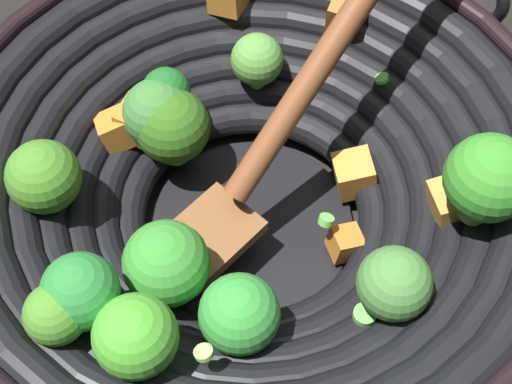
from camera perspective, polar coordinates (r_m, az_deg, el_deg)
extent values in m
plane|color=black|center=(0.58, 0.11, -2.83)|extent=(4.00, 4.00, 0.00)
cylinder|color=black|center=(0.57, 0.11, -2.58)|extent=(0.15, 0.15, 0.01)
torus|color=black|center=(0.56, 0.11, -1.71)|extent=(0.21, 0.21, 0.03)
torus|color=black|center=(0.55, 0.11, -1.07)|extent=(0.25, 0.25, 0.03)
torus|color=black|center=(0.54, 0.11, -0.42)|extent=(0.28, 0.28, 0.03)
torus|color=black|center=(0.53, 0.12, 0.27)|extent=(0.31, 0.31, 0.03)
torus|color=black|center=(0.52, 0.12, 0.97)|extent=(0.34, 0.34, 0.03)
torus|color=black|center=(0.51, 0.12, 1.70)|extent=(0.38, 0.38, 0.03)
torus|color=black|center=(0.50, 0.12, 2.46)|extent=(0.41, 0.41, 0.03)
torus|color=black|center=(0.49, 0.13, 3.25)|extent=(0.43, 0.43, 0.01)
cylinder|color=#88B353|center=(0.54, -14.68, -0.55)|extent=(0.02, 0.02, 0.02)
sphere|color=#468527|center=(0.51, -15.34, 1.12)|extent=(0.05, 0.05, 0.05)
cylinder|color=#63964D|center=(0.51, -5.95, -7.17)|extent=(0.03, 0.02, 0.02)
sphere|color=#389030|center=(0.48, -6.30, -5.41)|extent=(0.06, 0.06, 0.06)
cylinder|color=#599140|center=(0.46, -13.81, -10.16)|extent=(0.02, 0.02, 0.02)
sphere|color=#498C2B|center=(0.44, -14.42, -8.96)|extent=(0.04, 0.04, 0.04)
cylinder|color=#8ABC4C|center=(0.50, 16.78, -1.03)|extent=(0.02, 0.02, 0.02)
sphere|color=#38902A|center=(0.48, 17.71, 1.03)|extent=(0.06, 0.06, 0.06)
cylinder|color=#79AE53|center=(0.46, -8.11, -12.07)|extent=(0.02, 0.02, 0.02)
sphere|color=green|center=(0.43, -8.55, -10.76)|extent=(0.05, 0.05, 0.05)
cylinder|color=#85AB57|center=(0.47, -11.99, -8.89)|extent=(0.02, 0.02, 0.02)
sphere|color=#2B8436|center=(0.45, -12.63, -7.38)|extent=(0.05, 0.05, 0.05)
cylinder|color=#67914C|center=(0.49, -0.69, -10.72)|extent=(0.03, 0.03, 0.02)
sphere|color=green|center=(0.46, -0.73, -9.23)|extent=(0.05, 0.05, 0.05)
cylinder|color=#749F43|center=(0.58, -5.66, 3.16)|extent=(0.03, 0.03, 0.01)
sphere|color=#32641A|center=(0.55, -5.92, 4.98)|extent=(0.06, 0.06, 0.06)
cylinder|color=#8BB659|center=(0.49, 10.38, -8.38)|extent=(0.02, 0.02, 0.02)
sphere|color=#48843B|center=(0.47, 10.94, -6.82)|extent=(0.05, 0.05, 0.05)
cylinder|color=#6CA33E|center=(0.58, -6.73, 4.15)|extent=(0.03, 0.03, 0.02)
sphere|color=#3D7935|center=(0.56, -7.02, 5.92)|extent=(0.05, 0.05, 0.05)
cylinder|color=#729F3E|center=(0.58, -6.15, 5.97)|extent=(0.02, 0.02, 0.02)
sphere|color=#1C6323|center=(0.56, -6.38, 7.57)|extent=(0.04, 0.04, 0.04)
cylinder|color=#77B94F|center=(0.60, 0.49, 8.21)|extent=(0.02, 0.02, 0.02)
sphere|color=#58983E|center=(0.58, 0.51, 10.01)|extent=(0.04, 0.04, 0.04)
cube|color=orange|center=(0.57, -10.10, 4.66)|extent=(0.04, 0.03, 0.03)
cube|color=orange|center=(0.55, 7.23, -3.86)|extent=(0.03, 0.03, 0.02)
cube|color=orange|center=(0.57, 7.89, 1.37)|extent=(0.04, 0.03, 0.03)
cube|color=gold|center=(0.52, 15.21, -0.80)|extent=(0.04, 0.03, 0.04)
cube|color=#BB7024|center=(0.57, -8.51, 5.34)|extent=(0.04, 0.04, 0.03)
cube|color=#CB6830|center=(0.59, 7.19, 13.28)|extent=(0.03, 0.03, 0.03)
cylinder|color=#6BC651|center=(0.48, 8.75, -9.17)|extent=(0.02, 0.02, 0.01)
cylinder|color=#6BC651|center=(0.53, 5.80, -2.14)|extent=(0.02, 0.02, 0.01)
cylinder|color=#6BC651|center=(0.58, 9.95, 8.47)|extent=(0.01, 0.01, 0.01)
cylinder|color=#56B247|center=(0.60, -0.25, 10.86)|extent=(0.02, 0.02, 0.01)
cylinder|color=#99D166|center=(0.58, -7.22, 5.06)|extent=(0.02, 0.02, 0.01)
cylinder|color=#99D166|center=(0.44, -3.41, -12.05)|extent=(0.02, 0.02, 0.01)
cube|color=brown|center=(0.52, -3.21, -3.41)|extent=(0.08, 0.09, 0.01)
cylinder|color=brown|center=(0.50, 6.48, 11.24)|extent=(0.15, 0.16, 0.16)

